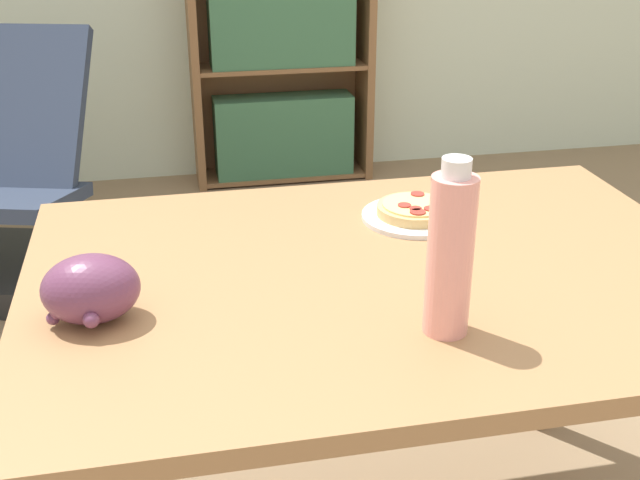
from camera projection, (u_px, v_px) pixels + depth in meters
dining_table at (380, 311)px, 1.49m from camera, size 1.27×0.90×0.73m
pizza_on_plate at (415, 212)px, 1.66m from camera, size 0.22×0.22×0.04m
grape_bunch at (90, 289)px, 1.26m from camera, size 0.15×0.13×0.11m
drink_bottle at (450, 253)px, 1.20m from camera, size 0.07×0.07×0.28m
bookshelf at (281, 18)px, 3.71m from camera, size 0.86×0.26×1.65m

